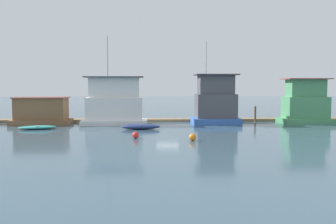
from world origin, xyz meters
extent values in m
plane|color=#385160|center=(0.00, 0.00, 0.00)|extent=(200.00, 200.00, 0.00)
cube|color=#846B4C|center=(0.00, 3.07, 0.15)|extent=(59.60, 1.91, 0.30)
cube|color=brown|center=(-13.93, 0.29, 0.27)|extent=(6.24, 3.69, 0.54)
cube|color=brown|center=(-13.93, 0.29, 1.72)|extent=(5.38, 2.83, 2.35)
cube|color=brown|center=(-13.93, 0.29, 2.96)|extent=(5.68, 3.13, 0.12)
cube|color=white|center=(-5.87, -0.35, 0.25)|extent=(7.11, 3.22, 0.51)
cube|color=white|center=(-5.87, -0.35, 1.74)|extent=(6.10, 2.20, 2.46)
cube|color=white|center=(-5.87, -0.35, 4.06)|extent=(5.41, 1.51, 2.18)
cube|color=#38383D|center=(-5.87, -0.35, 5.21)|extent=(6.40, 2.50, 0.12)
cylinder|color=#B2B2B7|center=(-6.56, -0.35, 7.46)|extent=(0.12, 0.12, 4.38)
cube|color=#3866B7|center=(5.39, -0.04, 0.34)|extent=(5.19, 4.04, 0.67)
cube|color=#4C4C51|center=(5.39, -0.04, 2.00)|extent=(4.37, 3.22, 2.65)
cube|color=#4C4C51|center=(5.39, -0.04, 4.37)|extent=(3.81, 2.66, 2.10)
cube|color=#38383D|center=(5.39, -0.04, 5.48)|extent=(4.67, 3.52, 0.12)
cylinder|color=#B2B2B7|center=(4.28, -0.04, 7.34)|extent=(0.12, 0.12, 3.60)
cube|color=#4C9360|center=(15.65, -0.14, 0.29)|extent=(5.55, 3.75, 0.59)
cube|color=#4C9360|center=(15.65, -0.14, 1.80)|extent=(4.64, 2.84, 2.42)
cube|color=#4C9360|center=(15.65, -0.14, 3.99)|extent=(3.96, 2.16, 1.97)
cube|color=brown|center=(15.65, -0.14, 5.03)|extent=(4.94, 3.14, 0.12)
ellipsoid|color=teal|center=(-13.04, -4.42, 0.19)|extent=(3.80, 2.23, 0.37)
cube|color=#997F60|center=(-13.04, -4.42, 0.32)|extent=(0.44, 1.16, 0.08)
ellipsoid|color=navy|center=(-2.88, -5.03, 0.27)|extent=(3.83, 1.30, 0.54)
cube|color=#997F60|center=(-2.88, -5.03, 0.46)|extent=(0.16, 1.08, 0.08)
cylinder|color=brown|center=(10.48, 1.87, 0.91)|extent=(0.25, 0.25, 1.83)
sphere|color=red|center=(-3.19, -11.32, 0.28)|extent=(0.55, 0.55, 0.55)
sphere|color=orange|center=(1.29, -12.79, 0.28)|extent=(0.56, 0.56, 0.56)
camera|label=1|loc=(-2.14, -41.58, 4.37)|focal=40.00mm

